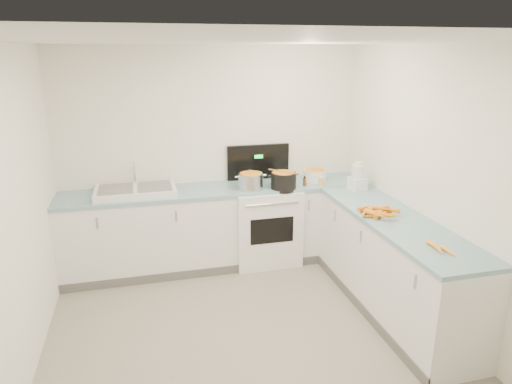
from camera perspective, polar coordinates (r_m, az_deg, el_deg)
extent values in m
cube|color=white|center=(5.36, -4.71, -4.52)|extent=(3.50, 0.60, 0.90)
cube|color=#7FABB4|center=(5.21, -4.84, 0.29)|extent=(3.50, 0.62, 0.04)
cube|color=white|center=(4.62, 16.69, -8.94)|extent=(0.60, 2.20, 0.90)
cube|color=#7FABB4|center=(4.44, 17.21, -3.48)|extent=(0.62, 2.20, 0.04)
cube|color=white|center=(5.45, 1.05, -4.09)|extent=(0.76, 0.65, 0.90)
cube|color=black|center=(5.52, 0.27, 3.80)|extent=(0.76, 0.05, 0.42)
cube|color=white|center=(5.13, -14.81, 0.14)|extent=(0.86, 0.52, 0.07)
cube|color=slate|center=(5.13, -17.12, 0.38)|extent=(0.36, 0.42, 0.01)
cube|color=slate|center=(5.12, -12.55, 0.72)|extent=(0.36, 0.42, 0.01)
cylinder|color=silver|center=(5.30, -14.94, 2.42)|extent=(0.03, 0.03, 0.24)
cylinder|color=silver|center=(5.12, -0.65, 1.23)|extent=(0.31, 0.31, 0.20)
cylinder|color=black|center=(5.16, 3.45, 1.35)|extent=(0.33, 0.33, 0.20)
cylinder|color=#AD7A47|center=(5.13, 3.48, 2.55)|extent=(0.28, 0.31, 0.02)
cylinder|color=white|center=(5.51, 7.38, 2.08)|extent=(0.32, 0.32, 0.13)
cylinder|color=#593319|center=(5.28, 6.09, 1.26)|extent=(0.04, 0.04, 0.09)
cylinder|color=#E5B266|center=(5.28, 8.15, 1.22)|extent=(0.06, 0.06, 0.10)
cube|color=white|center=(5.24, 12.55, 1.03)|extent=(0.17, 0.20, 0.14)
cylinder|color=silver|center=(5.20, 12.65, 2.53)|extent=(0.15, 0.15, 0.15)
cylinder|color=white|center=(5.18, 12.72, 3.49)|extent=(0.09, 0.09, 0.03)
cone|color=orange|center=(4.58, 15.56, -2.10)|extent=(0.12, 0.19, 0.05)
cone|color=orange|center=(4.44, 14.81, -2.72)|extent=(0.18, 0.10, 0.04)
cone|color=orange|center=(4.57, 15.70, -2.14)|extent=(0.21, 0.07, 0.05)
cone|color=orange|center=(4.52, 15.06, -2.30)|extent=(0.11, 0.22, 0.05)
cone|color=orange|center=(4.44, 14.99, -2.72)|extent=(0.17, 0.18, 0.05)
cone|color=orange|center=(4.57, 13.98, -2.07)|extent=(0.20, 0.07, 0.04)
cone|color=orange|center=(4.53, 15.27, -2.31)|extent=(0.16, 0.14, 0.05)
cone|color=orange|center=(4.41, 13.38, -2.67)|extent=(0.16, 0.16, 0.05)
cone|color=orange|center=(4.47, 14.56, -2.51)|extent=(0.06, 0.17, 0.05)
cone|color=orange|center=(4.39, 14.20, -2.94)|extent=(0.18, 0.08, 0.04)
cone|color=orange|center=(4.51, 14.27, -2.41)|extent=(0.06, 0.22, 0.04)
cone|color=orange|center=(4.56, 14.21, -2.12)|extent=(0.19, 0.10, 0.05)
cone|color=orange|center=(4.55, 14.29, -2.14)|extent=(0.19, 0.13, 0.05)
cone|color=orange|center=(4.45, 14.25, -2.24)|extent=(0.09, 0.17, 0.04)
cone|color=orange|center=(4.45, 14.38, -2.36)|extent=(0.17, 0.12, 0.04)
cone|color=orange|center=(4.34, 15.64, -2.86)|extent=(0.21, 0.07, 0.04)
cone|color=orange|center=(4.55, 13.47, -1.88)|extent=(0.20, 0.11, 0.04)
cone|color=orange|center=(4.47, 13.93, -2.25)|extent=(0.15, 0.18, 0.05)
cone|color=orange|center=(4.49, 16.33, -2.18)|extent=(0.20, 0.14, 0.05)
cone|color=orange|center=(4.35, 14.68, -2.68)|extent=(0.13, 0.21, 0.05)
cone|color=orange|center=(4.50, 15.02, -1.93)|extent=(0.22, 0.05, 0.04)
cone|color=orange|center=(4.47, 15.56, -2.03)|extent=(0.17, 0.15, 0.05)
cone|color=orange|center=(4.33, 16.09, -2.80)|extent=(0.16, 0.16, 0.04)
cone|color=orange|center=(3.83, 22.97, -6.86)|extent=(0.05, 0.17, 0.04)
cone|color=orange|center=(3.84, 21.84, -6.63)|extent=(0.07, 0.18, 0.04)
cone|color=orange|center=(3.89, 21.43, -6.28)|extent=(0.04, 0.18, 0.04)
cube|color=tan|center=(5.14, -16.60, 0.50)|extent=(0.04, 0.04, 0.00)
cube|color=tan|center=(5.01, -17.94, -0.05)|extent=(0.01, 0.04, 0.00)
cube|color=tan|center=(5.03, -17.45, 0.04)|extent=(0.05, 0.03, 0.00)
cube|color=tan|center=(5.25, -18.00, 0.74)|extent=(0.02, 0.05, 0.00)
cube|color=tan|center=(5.24, -17.83, 0.72)|extent=(0.03, 0.01, 0.00)
cube|color=tan|center=(5.02, -16.36, 0.09)|extent=(0.03, 0.02, 0.00)
cube|color=tan|center=(5.17, -15.99, 0.69)|extent=(0.03, 0.03, 0.00)
cube|color=tan|center=(5.03, -17.71, 0.04)|extent=(0.03, 0.05, 0.00)
cube|color=tan|center=(5.05, -16.38, 0.21)|extent=(0.02, 0.03, 0.00)
cube|color=tan|center=(5.05, -18.16, 0.06)|extent=(0.05, 0.03, 0.00)
cube|color=tan|center=(5.21, -17.01, 0.75)|extent=(0.04, 0.01, 0.00)
cube|color=tan|center=(5.14, -17.05, 0.43)|extent=(0.03, 0.04, 0.00)
cube|color=tan|center=(5.14, -16.45, 0.49)|extent=(0.05, 0.03, 0.00)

